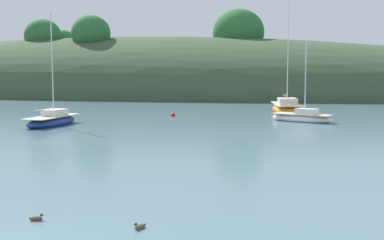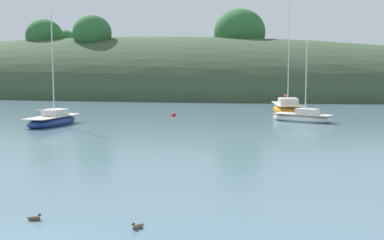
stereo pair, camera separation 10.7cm
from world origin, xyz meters
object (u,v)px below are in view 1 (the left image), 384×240
at_px(sailboat_navy_dinghy, 302,117).
at_px(duck_lone_right, 36,219).
at_px(sailboat_cream_ketch, 286,108).
at_px(mooring_buoy_inner, 173,115).
at_px(sailboat_orange_cutter, 52,121).
at_px(duck_straggler, 140,227).

xyz_separation_m(sailboat_navy_dinghy, duck_lone_right, (-7.67, -28.60, -0.29)).
relative_size(sailboat_cream_ketch, mooring_buoy_inner, 21.08).
distance_m(sailboat_orange_cutter, duck_lone_right, 24.43).
relative_size(mooring_buoy_inner, duck_lone_right, 1.28).
xyz_separation_m(sailboat_navy_dinghy, sailboat_orange_cutter, (-19.08, -7.01, 0.03)).
bearing_deg(duck_straggler, sailboat_orange_cutter, 123.82).
bearing_deg(sailboat_orange_cutter, duck_straggler, -56.18).
xyz_separation_m(duck_straggler, duck_lone_right, (-3.08, 0.03, 0.00)).
bearing_deg(mooring_buoy_inner, sailboat_orange_cutter, -128.44).
bearing_deg(sailboat_cream_ketch, duck_straggler, -94.92).
bearing_deg(mooring_buoy_inner, duck_straggler, -76.93).
height_order(sailboat_orange_cutter, duck_lone_right, sailboat_orange_cutter).
distance_m(sailboat_orange_cutter, mooring_buoy_inner, 11.79).
relative_size(sailboat_orange_cutter, duck_straggler, 22.15).
bearing_deg(sailboat_cream_ketch, duck_lone_right, -99.68).
height_order(sailboat_navy_dinghy, duck_lone_right, sailboat_navy_dinghy).
height_order(sailboat_orange_cutter, duck_straggler, sailboat_orange_cutter).
distance_m(sailboat_navy_dinghy, mooring_buoy_inner, 11.96).
height_order(sailboat_cream_ketch, sailboat_orange_cutter, sailboat_cream_ketch).
bearing_deg(sailboat_orange_cutter, duck_lone_right, -62.16).
height_order(sailboat_orange_cutter, mooring_buoy_inner, sailboat_orange_cutter).
distance_m(sailboat_cream_ketch, duck_lone_right, 37.05).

